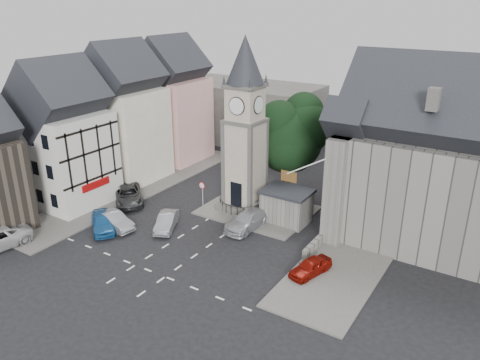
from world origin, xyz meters
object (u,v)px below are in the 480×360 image
Objects in this scene: car_west_blue at (103,222)px; clock_tower at (245,127)px; car_east_red at (310,267)px; pedestrian at (324,228)px; stone_shelter at (287,206)px.

clock_tower is at bearing 1.00° from car_west_blue.
pedestrian reaches higher than car_east_red.
pedestrian is at bearing -24.22° from car_west_blue.
clock_tower is 3.78× the size of stone_shelter.
car_east_red is at bearing -35.66° from clock_tower.
clock_tower is 14.80m from car_east_red.
stone_shelter is 2.28× the size of pedestrian.
stone_shelter is at bearing -13.58° from car_west_blue.
clock_tower is at bearing -53.97° from pedestrian.
car_west_blue is at bearing -141.49° from stone_shelter.
car_east_red is at bearing -42.02° from car_west_blue.
clock_tower is at bearing 174.16° from stone_shelter.
clock_tower reaches higher than car_west_blue.
clock_tower is 11.65m from pedestrian.
pedestrian is (-1.35, 5.75, 0.31)m from car_east_red.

